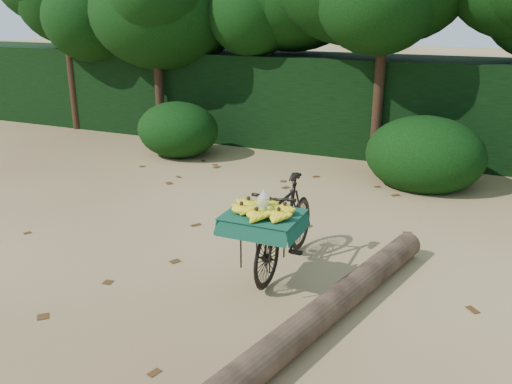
% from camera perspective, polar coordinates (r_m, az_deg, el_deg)
% --- Properties ---
extents(ground, '(80.00, 80.00, 0.00)m').
position_cam_1_polar(ground, '(5.55, -5.57, -9.88)').
color(ground, tan).
rests_on(ground, ground).
extents(vendor_bicycle, '(0.71, 1.72, 0.99)m').
position_cam_1_polar(vendor_bicycle, '(5.70, 2.99, -3.41)').
color(vendor_bicycle, black).
rests_on(vendor_bicycle, ground).
extents(fallen_log, '(1.14, 3.74, 0.27)m').
position_cam_1_polar(fallen_log, '(4.85, 6.87, -12.64)').
color(fallen_log, brown).
rests_on(fallen_log, ground).
extents(hedge_backdrop, '(26.00, 1.80, 1.80)m').
position_cam_1_polar(hedge_backdrop, '(10.93, 11.16, 9.12)').
color(hedge_backdrop, black).
rests_on(hedge_backdrop, ground).
extents(tree_row, '(14.50, 2.00, 4.00)m').
position_cam_1_polar(tree_row, '(10.21, 6.78, 14.91)').
color(tree_row, black).
rests_on(tree_row, ground).
extents(bush_clumps, '(8.80, 1.70, 0.90)m').
position_cam_1_polar(bush_clumps, '(9.00, 10.99, 4.19)').
color(bush_clumps, black).
rests_on(bush_clumps, ground).
extents(leaf_litter, '(7.00, 7.30, 0.01)m').
position_cam_1_polar(leaf_litter, '(6.06, -2.49, -7.20)').
color(leaf_litter, '#462A12').
rests_on(leaf_litter, ground).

